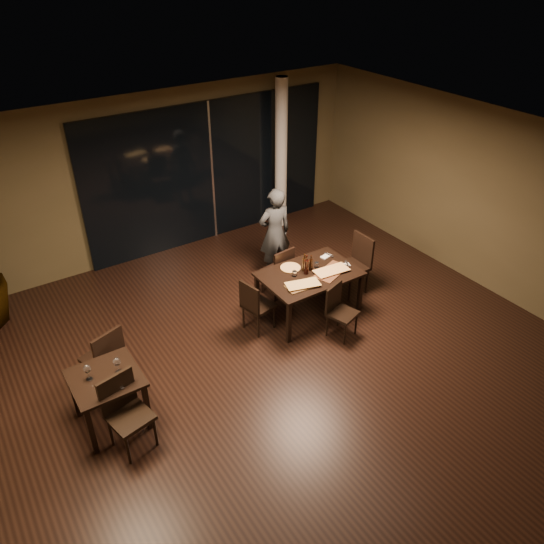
{
  "coord_description": "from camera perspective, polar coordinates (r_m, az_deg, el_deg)",
  "views": [
    {
      "loc": [
        -3.3,
        -4.65,
        5.15
      ],
      "look_at": [
        0.27,
        0.75,
        1.05
      ],
      "focal_mm": 35.0,
      "sensor_mm": 36.0,
      "label": 1
    }
  ],
  "objects": [
    {
      "name": "column",
      "position": [
        10.71,
        0.97,
        12.43
      ],
      "size": [
        0.24,
        0.24,
        3.0
      ],
      "primitive_type": "cylinder",
      "color": "silver",
      "rests_on": "ground"
    },
    {
      "name": "chair_main_right",
      "position": [
        8.96,
        9.07,
        1.17
      ],
      "size": [
        0.47,
        0.47,
        1.02
      ],
      "rotation": [
        0.0,
        0.0,
        -1.56
      ],
      "color": "black",
      "rests_on": "ground"
    },
    {
      "name": "side_napkin",
      "position": [
        6.5,
        -16.78,
        -11.88
      ],
      "size": [
        0.21,
        0.18,
        0.01
      ],
      "primitive_type": "cube",
      "rotation": [
        0.0,
        0.0,
        0.43
      ],
      "color": "white",
      "rests_on": "side_table"
    },
    {
      "name": "bottle_b",
      "position": [
        8.22,
        4.21,
        0.99
      ],
      "size": [
        0.06,
        0.06,
        0.26
      ],
      "primitive_type": null,
      "color": "black",
      "rests_on": "main_table"
    },
    {
      "name": "diner",
      "position": [
        9.19,
        0.3,
        4.24
      ],
      "size": [
        0.6,
        0.44,
        1.63
      ],
      "primitive_type": "imported",
      "rotation": [
        0.0,
        0.0,
        3.01
      ],
      "color": "#2D3032",
      "rests_on": "ground"
    },
    {
      "name": "pizza_board_left",
      "position": [
        7.9,
        3.33,
        -1.46
      ],
      "size": [
        0.53,
        0.29,
        0.01
      ],
      "primitive_type": "cube",
      "rotation": [
        0.0,
        0.0,
        -0.07
      ],
      "color": "#4D3318",
      "rests_on": "main_table"
    },
    {
      "name": "bottle_a",
      "position": [
        8.11,
        3.72,
        0.81
      ],
      "size": [
        0.07,
        0.07,
        0.33
      ],
      "primitive_type": null,
      "color": "black",
      "rests_on": "main_table"
    },
    {
      "name": "chair_side_near",
      "position": [
        6.53,
        -15.54,
        -13.95
      ],
      "size": [
        0.54,
        0.54,
        0.98
      ],
      "rotation": [
        0.0,
        0.0,
        0.2
      ],
      "color": "black",
      "rests_on": "ground"
    },
    {
      "name": "ceiling",
      "position": [
        6.08,
        1.82,
        11.86
      ],
      "size": [
        8.0,
        8.0,
        0.04
      ],
      "primitive_type": "cube",
      "color": "silver",
      "rests_on": "wall_back"
    },
    {
      "name": "round_pizza",
      "position": [
        8.31,
        2.0,
        0.44
      ],
      "size": [
        0.31,
        0.31,
        0.01
      ],
      "primitive_type": "cylinder",
      "color": "#AD3413",
      "rests_on": "main_table"
    },
    {
      "name": "tumbler_left",
      "position": [
        8.11,
        2.44,
        -0.17
      ],
      "size": [
        0.07,
        0.07,
        0.09
      ],
      "primitive_type": "cylinder",
      "color": "white",
      "rests_on": "main_table"
    },
    {
      "name": "wine_glass_b",
      "position": [
        6.64,
        -16.28,
        -9.63
      ],
      "size": [
        0.09,
        0.09,
        0.2
      ],
      "primitive_type": null,
      "color": "white",
      "rests_on": "side_table"
    },
    {
      "name": "chair_main_near",
      "position": [
        7.98,
        7.18,
        -3.87
      ],
      "size": [
        0.49,
        0.49,
        0.84
      ],
      "rotation": [
        0.0,
        0.0,
        0.31
      ],
      "color": "black",
      "rests_on": "ground"
    },
    {
      "name": "chair_side_far",
      "position": [
        7.29,
        -17.47,
        -8.62
      ],
      "size": [
        0.57,
        0.57,
        0.98
      ],
      "rotation": [
        0.0,
        0.0,
        3.47
      ],
      "color": "black",
      "rests_on": "ground"
    },
    {
      "name": "window_panel",
      "position": [
        10.34,
        -6.56,
        10.6
      ],
      "size": [
        5.0,
        0.06,
        2.7
      ],
      "primitive_type": "cube",
      "color": "black",
      "rests_on": "ground"
    },
    {
      "name": "wine_glass_a",
      "position": [
        6.64,
        -19.18,
        -10.2
      ],
      "size": [
        0.09,
        0.09,
        0.2
      ],
      "primitive_type": null,
      "color": "white",
      "rests_on": "side_table"
    },
    {
      "name": "ground",
      "position": [
        7.68,
        1.43,
        -9.75
      ],
      "size": [
        8.0,
        8.0,
        0.0
      ],
      "primitive_type": "plane",
      "color": "black",
      "rests_on": "ground"
    },
    {
      "name": "chair_main_far",
      "position": [
        8.73,
        0.85,
        0.26
      ],
      "size": [
        0.47,
        0.47,
        0.91
      ],
      "rotation": [
        0.0,
        0.0,
        3.26
      ],
      "color": "black",
      "rests_on": "ground"
    },
    {
      "name": "pizza_board_right",
      "position": [
        8.26,
        6.4,
        0.04
      ],
      "size": [
        0.68,
        0.5,
        0.01
      ],
      "primitive_type": "cube",
      "rotation": [
        0.0,
        0.0,
        0.36
      ],
      "color": "#4E2A19",
      "rests_on": "main_table"
    },
    {
      "name": "wall_right",
      "position": [
        9.43,
        22.41,
        7.08
      ],
      "size": [
        0.1,
        8.0,
        3.0
      ],
      "primitive_type": "cube",
      "color": "#473D25",
      "rests_on": "ground"
    },
    {
      "name": "oblong_pizza_left",
      "position": [
        7.89,
        3.33,
        -1.36
      ],
      "size": [
        0.53,
        0.35,
        0.02
      ],
      "primitive_type": null,
      "rotation": [
        0.0,
        0.0,
        -0.27
      ],
      "color": "#670F09",
      "rests_on": "pizza_board_left"
    },
    {
      "name": "bottle_c",
      "position": [
        8.19,
        3.51,
        1.03
      ],
      "size": [
        0.07,
        0.07,
        0.3
      ],
      "primitive_type": null,
      "color": "black",
      "rests_on": "main_table"
    },
    {
      "name": "main_table",
      "position": [
        8.26,
        4.04,
        -0.54
      ],
      "size": [
        1.5,
        1.0,
        0.75
      ],
      "color": "black",
      "rests_on": "ground"
    },
    {
      "name": "napkin_far",
      "position": [
        8.66,
        5.82,
        1.7
      ],
      "size": [
        0.2,
        0.14,
        0.01
      ],
      "primitive_type": "cube",
      "rotation": [
        0.0,
        0.0,
        0.21
      ],
      "color": "white",
      "rests_on": "main_table"
    },
    {
      "name": "tumbler_right",
      "position": [
        8.35,
        4.81,
        0.77
      ],
      "size": [
        0.07,
        0.07,
        0.08
      ],
      "primitive_type": "cylinder",
      "color": "white",
      "rests_on": "main_table"
    },
    {
      "name": "oblong_pizza_right",
      "position": [
        8.26,
        6.41,
        0.14
      ],
      "size": [
        0.55,
        0.29,
        0.02
      ],
      "primitive_type": null,
      "rotation": [
        0.0,
        0.0,
        -0.1
      ],
      "color": "maroon",
      "rests_on": "pizza_board_right"
    },
    {
      "name": "side_table",
      "position": [
        6.76,
        -17.37,
        -11.51
      ],
      "size": [
        0.8,
        0.8,
        0.75
      ],
      "color": "black",
      "rests_on": "ground"
    },
    {
      "name": "chair_main_left",
      "position": [
        7.97,
        -1.87,
        -3.44
      ],
      "size": [
        0.48,
        0.48,
        0.88
      ],
      "rotation": [
        0.0,
        0.0,
        1.77
      ],
      "color": "black",
      "rests_on": "ground"
    },
    {
      "name": "wall_back",
      "position": [
        9.99,
        -12.01,
        10.23
      ],
      "size": [
        8.0,
        0.1,
        3.0
      ],
      "primitive_type": "cube",
      "color": "#473D25",
      "rests_on": "ground"
    },
    {
      "name": "napkin_near",
      "position": [
        8.45,
        7.77,
        0.74
      ],
      "size": [
        0.2,
        0.16,
        0.01
      ],
      "primitive_type": "cube",
      "rotation": [
        0.0,
        0.0,
        -0.37
      ],
      "color": "silver",
      "rests_on": "main_table"
    }
  ]
}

